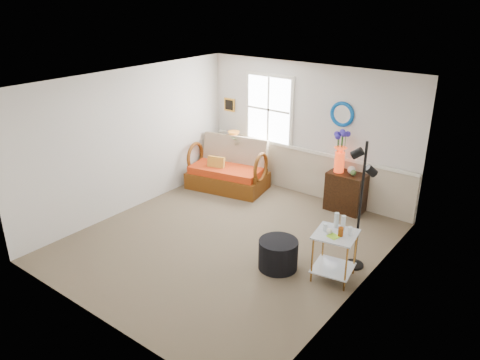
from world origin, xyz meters
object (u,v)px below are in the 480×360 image
Objects in this scene: cabinet at (346,192)px; loveseat at (227,165)px; ottoman at (278,254)px; floor_lamp at (360,207)px; side_table at (334,256)px; lamp_stand at (235,166)px.

loveseat is at bearing -167.02° from cabinet.
ottoman is (2.48, -1.90, -0.29)m from loveseat.
side_table is at bearing -119.81° from floor_lamp.
cabinet is 2.03m from floor_lamp.
side_table reaches higher than lamp_stand.
floor_lamp is at bearing 76.27° from side_table.
floor_lamp is at bearing -24.95° from lamp_stand.
ottoman is at bearing -156.28° from floor_lamp.
cabinet is 0.38× the size of floor_lamp.
floor_lamp reaches higher than ottoman.
loveseat reaches higher than lamp_stand.
lamp_stand is 2.59m from cabinet.
cabinet reaches higher than lamp_stand.
cabinet is at bearing 0.48° from lamp_stand.
side_table is (3.44, -2.13, 0.05)m from lamp_stand.
lamp_stand reaches higher than ottoman.
side_table is 0.37× the size of floor_lamp.
loveseat reaches higher than cabinet.
ottoman is at bearing -41.88° from lamp_stand.
lamp_stand is at bearing 148.16° from side_table.
loveseat is at bearing 153.27° from side_table.
cabinet is 2.42m from ottoman.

